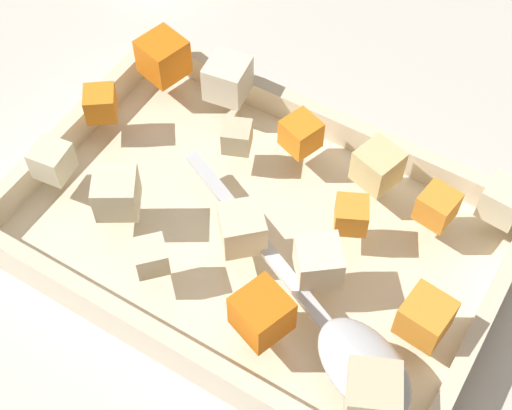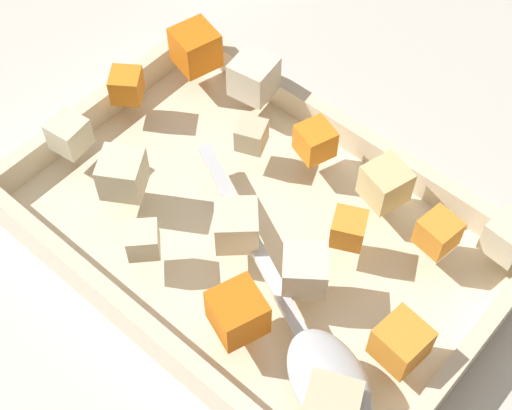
% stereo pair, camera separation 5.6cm
% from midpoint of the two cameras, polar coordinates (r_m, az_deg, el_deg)
% --- Properties ---
extents(ground_plane, '(4.00, 4.00, 0.00)m').
position_cam_midpoint_polar(ground_plane, '(0.61, 3.05, -2.12)').
color(ground_plane, beige).
extents(baking_dish, '(0.37, 0.25, 0.04)m').
position_cam_midpoint_polar(baking_dish, '(0.59, 2.70, -2.41)').
color(baking_dish, beige).
rests_on(baking_dish, ground_plane).
extents(carrot_chunk_mid_right, '(0.04, 0.04, 0.03)m').
position_cam_midpoint_polar(carrot_chunk_mid_right, '(0.66, -2.09, 11.52)').
color(carrot_chunk_mid_right, orange).
rests_on(carrot_chunk_mid_right, baking_dish).
extents(carrot_chunk_under_handle, '(0.04, 0.04, 0.03)m').
position_cam_midpoint_polar(carrot_chunk_under_handle, '(0.51, 1.80, -8.27)').
color(carrot_chunk_under_handle, orange).
rests_on(carrot_chunk_under_handle, baking_dish).
extents(carrot_chunk_far_left, '(0.03, 0.03, 0.03)m').
position_cam_midpoint_polar(carrot_chunk_far_left, '(0.51, 13.91, -10.17)').
color(carrot_chunk_far_left, orange).
rests_on(carrot_chunk_far_left, baking_dish).
extents(carrot_chunk_rim_edge, '(0.03, 0.03, 0.02)m').
position_cam_midpoint_polar(carrot_chunk_rim_edge, '(0.64, -7.17, 8.70)').
color(carrot_chunk_rim_edge, orange).
rests_on(carrot_chunk_rim_edge, baking_dish).
extents(carrot_chunk_mid_left, '(0.03, 0.03, 0.03)m').
position_cam_midpoint_polar(carrot_chunk_mid_left, '(0.60, 6.75, 4.84)').
color(carrot_chunk_mid_left, orange).
rests_on(carrot_chunk_mid_left, baking_dish).
extents(carrot_chunk_near_left, '(0.03, 0.03, 0.03)m').
position_cam_midpoint_polar(carrot_chunk_near_left, '(0.56, 16.23, -2.20)').
color(carrot_chunk_near_left, orange).
rests_on(carrot_chunk_near_left, baking_dish).
extents(carrot_chunk_heap_top, '(0.03, 0.03, 0.02)m').
position_cam_midpoint_polar(carrot_chunk_heap_top, '(0.55, 9.82, -1.96)').
color(carrot_chunk_heap_top, orange).
rests_on(carrot_chunk_heap_top, baking_dish).
extents(potato_chunk_back_center, '(0.04, 0.04, 0.03)m').
position_cam_midpoint_polar(potato_chunk_back_center, '(0.57, -7.21, 2.13)').
color(potato_chunk_back_center, beige).
rests_on(potato_chunk_back_center, baking_dish).
extents(potato_chunk_front_center, '(0.04, 0.04, 0.03)m').
position_cam_midpoint_polar(potato_chunk_front_center, '(0.54, 1.48, -1.77)').
color(potato_chunk_front_center, beige).
rests_on(potato_chunk_front_center, baking_dish).
extents(potato_chunk_heap_side, '(0.03, 0.03, 0.02)m').
position_cam_midpoint_polar(potato_chunk_heap_side, '(0.54, -5.55, -2.85)').
color(potato_chunk_heap_side, beige).
rests_on(potato_chunk_heap_side, baking_dish).
extents(potato_chunk_corner_nw, '(0.03, 0.03, 0.02)m').
position_cam_midpoint_polar(potato_chunk_corner_nw, '(0.60, 2.34, 5.05)').
color(potato_chunk_corner_nw, beige).
rests_on(potato_chunk_corner_nw, baking_dish).
extents(potato_chunk_far_right, '(0.04, 0.04, 0.03)m').
position_cam_midpoint_polar(potato_chunk_far_right, '(0.49, 9.02, -15.09)').
color(potato_chunk_far_right, beige).
rests_on(potato_chunk_far_right, baking_dish).
extents(potato_chunk_center, '(0.04, 0.04, 0.03)m').
position_cam_midpoint_polar(potato_chunk_center, '(0.58, 12.39, 1.39)').
color(potato_chunk_center, '#E0CC89').
rests_on(potato_chunk_center, baking_dish).
extents(potato_chunk_near_right, '(0.03, 0.03, 0.03)m').
position_cam_midpoint_polar(potato_chunk_near_right, '(0.58, 20.97, -2.43)').
color(potato_chunk_near_right, beige).
rests_on(potato_chunk_near_right, baking_dish).
extents(potato_chunk_corner_sw, '(0.03, 0.03, 0.03)m').
position_cam_midpoint_polar(potato_chunk_corner_sw, '(0.61, -11.26, 5.03)').
color(potato_chunk_corner_sw, beige).
rests_on(potato_chunk_corner_sw, baking_dish).
extents(parsnip_chunk_corner_se, '(0.04, 0.04, 0.03)m').
position_cam_midpoint_polar(parsnip_chunk_corner_se, '(0.63, 2.39, 9.40)').
color(parsnip_chunk_corner_se, silver).
rests_on(parsnip_chunk_corner_se, baking_dish).
extents(parsnip_chunk_corner_ne, '(0.04, 0.04, 0.03)m').
position_cam_midpoint_polar(parsnip_chunk_corner_ne, '(0.53, 6.70, -5.11)').
color(parsnip_chunk_corner_ne, silver).
rests_on(parsnip_chunk_corner_ne, baking_dish).
extents(serving_spoon, '(0.24, 0.13, 0.02)m').
position_cam_midpoint_polar(serving_spoon, '(0.50, 7.98, -11.85)').
color(serving_spoon, silver).
rests_on(serving_spoon, baking_dish).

